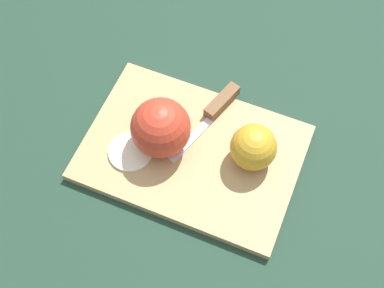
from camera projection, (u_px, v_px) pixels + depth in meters
name	position (u px, v px, depth m)	size (l,w,h in m)	color
ground_plane	(192.00, 155.00, 0.82)	(4.00, 4.00, 0.00)	#1E3828
cutting_board	(192.00, 153.00, 0.81)	(0.35, 0.26, 0.01)	tan
apple_half_left	(254.00, 147.00, 0.77)	(0.07, 0.07, 0.07)	gold
apple_half_right	(160.00, 128.00, 0.77)	(0.09, 0.09, 0.09)	red
knife	(220.00, 107.00, 0.83)	(0.04, 0.16, 0.02)	silver
apple_slice	(131.00, 152.00, 0.80)	(0.07, 0.07, 0.00)	beige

